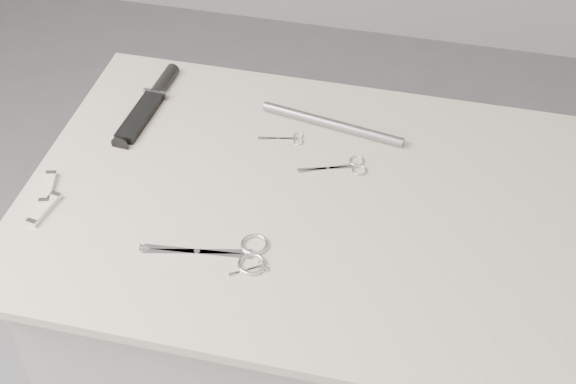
% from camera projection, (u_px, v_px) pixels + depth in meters
% --- Properties ---
extents(plinth, '(0.90, 0.60, 0.90)m').
position_uv_depth(plinth, '(303.00, 354.00, 1.74)').
color(plinth, '#B0B0AE').
rests_on(plinth, ground).
extents(display_board, '(1.00, 0.70, 0.02)m').
position_uv_depth(display_board, '(307.00, 203.00, 1.42)').
color(display_board, beige).
rests_on(display_board, plinth).
extents(large_shears, '(0.21, 0.09, 0.01)m').
position_uv_depth(large_shears, '(233.00, 253.00, 1.32)').
color(large_shears, silver).
rests_on(large_shears, display_board).
extents(embroidery_scissors_a, '(0.13, 0.07, 0.00)m').
position_uv_depth(embroidery_scissors_a, '(345.00, 167.00, 1.47)').
color(embroidery_scissors_a, silver).
rests_on(embroidery_scissors_a, display_board).
extents(embroidery_scissors_b, '(0.09, 0.04, 0.00)m').
position_uv_depth(embroidery_scissors_b, '(288.00, 139.00, 1.53)').
color(embroidery_scissors_b, silver).
rests_on(embroidery_scissors_b, display_board).
extents(tiny_scissors, '(0.06, 0.05, 0.00)m').
position_uv_depth(tiny_scissors, '(254.00, 268.00, 1.29)').
color(tiny_scissors, silver).
rests_on(tiny_scissors, display_board).
extents(sheathed_knife, '(0.06, 0.24, 0.03)m').
position_uv_depth(sheathed_knife, '(151.00, 100.00, 1.60)').
color(sheathed_knife, black).
rests_on(sheathed_knife, display_board).
extents(pocket_knife_a, '(0.03, 0.08, 0.01)m').
position_uv_depth(pocket_knife_a, '(44.00, 209.00, 1.39)').
color(pocket_knife_a, white).
rests_on(pocket_knife_a, display_board).
extents(pocket_knife_b, '(0.04, 0.08, 0.01)m').
position_uv_depth(pocket_knife_b, '(48.00, 188.00, 1.42)').
color(pocket_knife_b, white).
rests_on(pocket_knife_b, display_board).
extents(metal_rail, '(0.29, 0.07, 0.02)m').
position_uv_depth(metal_rail, '(332.00, 124.00, 1.55)').
color(metal_rail, gray).
rests_on(metal_rail, display_board).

